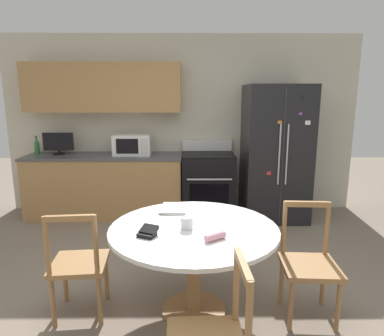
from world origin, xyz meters
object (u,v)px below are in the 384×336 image
object	(u,v)px
microwave	(133,144)
dining_chair_right	(309,264)
countertop_tv	(58,143)
dining_chair_left	(79,265)
refrigerator	(275,153)
wallet	(148,232)
candle_glass	(187,224)
oven_range	(208,184)
counter_bottle	(37,147)

from	to	relation	value
microwave	dining_chair_right	world-z (taller)	microwave
countertop_tv	dining_chair_left	distance (m)	2.69
dining_chair_right	dining_chair_left	world-z (taller)	same
refrigerator	wallet	distance (m)	2.84
countertop_tv	wallet	xyz separation A→B (m)	(1.57, -2.55, -0.31)
countertop_tv	candle_glass	world-z (taller)	countertop_tv
oven_range	countertop_tv	size ratio (longest dim) A/B	2.55
oven_range	microwave	size ratio (longest dim) A/B	2.06
microwave	counter_bottle	world-z (taller)	microwave
countertop_tv	counter_bottle	size ratio (longest dim) A/B	1.61
refrigerator	dining_chair_right	bearing A→B (deg)	-96.96
oven_range	microwave	world-z (taller)	microwave
dining_chair_left	dining_chair_right	bearing A→B (deg)	-5.44
dining_chair_right	wallet	size ratio (longest dim) A/B	5.45
wallet	counter_bottle	bearing A→B (deg)	126.29
dining_chair_right	candle_glass	bearing A→B (deg)	2.52
refrigerator	microwave	xyz separation A→B (m)	(-2.02, 0.13, 0.11)
microwave	candle_glass	distance (m)	2.53
countertop_tv	counter_bottle	world-z (taller)	countertop_tv
counter_bottle	candle_glass	distance (m)	3.28
oven_range	dining_chair_right	bearing A→B (deg)	-74.21
counter_bottle	candle_glass	size ratio (longest dim) A/B	2.80
dining_chair_left	candle_glass	world-z (taller)	dining_chair_left
oven_range	counter_bottle	bearing A→B (deg)	177.34
counter_bottle	dining_chair_left	bearing A→B (deg)	-61.55
refrigerator	oven_range	world-z (taller)	refrigerator
candle_glass	counter_bottle	bearing A→B (deg)	131.70
microwave	dining_chair_left	xyz separation A→B (m)	(-0.07, -2.39, -0.61)
dining_chair_left	candle_glass	bearing A→B (deg)	-4.70
microwave	countertop_tv	distance (m)	1.07
oven_range	candle_glass	bearing A→B (deg)	-97.24
countertop_tv	dining_chair_right	world-z (taller)	countertop_tv
refrigerator	counter_bottle	size ratio (longest dim) A/B	7.13
dining_chair_right	dining_chair_left	distance (m)	1.81
countertop_tv	counter_bottle	distance (m)	0.33
microwave	dining_chair_left	distance (m)	2.47
microwave	wallet	world-z (taller)	microwave
dining_chair_right	candle_glass	distance (m)	1.02
refrigerator	countertop_tv	distance (m)	3.09
refrigerator	counter_bottle	xyz separation A→B (m)	(-3.41, 0.18, 0.06)
microwave	counter_bottle	xyz separation A→B (m)	(-1.39, 0.05, -0.05)
wallet	oven_range	bearing A→B (deg)	76.78
candle_glass	dining_chair_left	bearing A→B (deg)	-179.68
refrigerator	microwave	world-z (taller)	refrigerator
counter_bottle	dining_chair_left	distance (m)	2.84
oven_range	dining_chair_left	world-z (taller)	oven_range
refrigerator	counter_bottle	bearing A→B (deg)	176.92
dining_chair_left	wallet	bearing A→B (deg)	-18.03
refrigerator	candle_glass	distance (m)	2.58
refrigerator	dining_chair_right	xyz separation A→B (m)	(-0.28, -2.27, -0.50)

